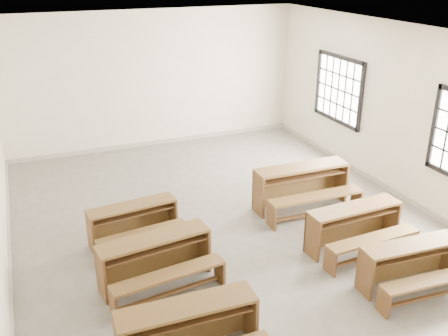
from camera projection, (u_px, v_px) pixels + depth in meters
name	position (u px, v px, depth m)	size (l,w,h in m)	color
room	(229.00, 101.00, 7.91)	(8.50, 8.50, 3.20)	slate
desk_set_0	(189.00, 330.00, 5.56)	(1.61, 0.87, 0.71)	brown
desk_set_1	(156.00, 257.00, 6.90)	(1.66, 1.00, 0.71)	brown
desk_set_2	(134.00, 221.00, 7.94)	(1.49, 0.88, 0.64)	brown
desk_set_3	(412.00, 262.00, 6.84)	(1.49, 0.85, 0.65)	brown
desk_set_4	(355.00, 225.00, 7.76)	(1.58, 0.86, 0.70)	brown
desk_set_5	(303.00, 184.00, 9.02)	(1.77, 0.95, 0.79)	brown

